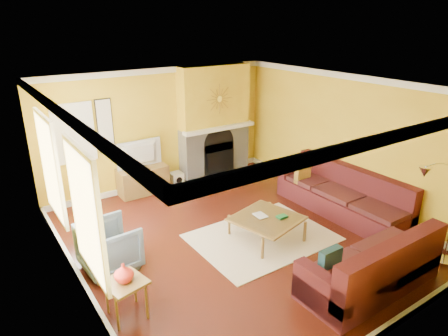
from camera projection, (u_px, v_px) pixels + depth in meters
floor at (236, 237)px, 7.24m from camera, size 5.50×6.00×0.02m
ceiling at (238, 86)px, 6.28m from camera, size 5.50×6.00×0.02m
wall_back at (160, 128)px, 9.09m from camera, size 5.50×0.02×2.70m
wall_front at (397, 245)px, 4.43m from camera, size 5.50×0.02×2.70m
wall_left at (70, 207)px, 5.30m from camera, size 0.02×6.00×2.70m
wall_right at (346, 140)px, 8.21m from camera, size 0.02×6.00×2.70m
baseboard at (236, 233)px, 7.21m from camera, size 5.50×6.00×0.12m
crown_molding at (238, 90)px, 6.30m from camera, size 5.50×6.00×0.12m
window_left_near at (49, 168)px, 6.28m from camera, size 0.06×1.22×1.72m
window_left_far at (85, 214)px, 4.81m from camera, size 0.06×1.22×1.72m
window_back at (74, 133)px, 7.98m from camera, size 0.82×0.06×1.22m
wall_art at (105, 126)px, 8.31m from camera, size 0.34×0.04×1.14m
fireplace at (214, 122)px, 9.63m from camera, size 1.80×0.40×2.70m
mantel at (220, 128)px, 9.48m from camera, size 1.92×0.22×0.08m
hearth at (227, 180)px, 9.68m from camera, size 1.80×0.70×0.06m
sunburst at (220, 99)px, 9.24m from camera, size 0.70×0.04×0.70m
rug at (262, 237)px, 7.18m from camera, size 2.40×1.80×0.02m
sectional_sofa at (320, 215)px, 7.05m from camera, size 3.10×3.70×0.90m
coffee_table at (266, 228)px, 7.10m from camera, size 1.29×1.29×0.42m
media_console at (143, 180)px, 8.94m from camera, size 1.10×0.49×0.60m
tv at (141, 155)px, 8.73m from camera, size 1.05×0.17×0.60m
subwoofer at (176, 178)px, 9.47m from camera, size 0.28×0.28×0.28m
armchair at (109, 246)px, 6.21m from camera, size 0.89×0.87×0.76m
side_table at (126, 299)px, 5.22m from camera, size 0.58×0.58×0.54m
vase at (124, 273)px, 5.08m from camera, size 0.33×0.33×0.26m
book at (256, 217)px, 7.02m from camera, size 0.20×0.27×0.02m
arc_lamp at (437, 219)px, 5.88m from camera, size 1.22×0.36×1.88m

